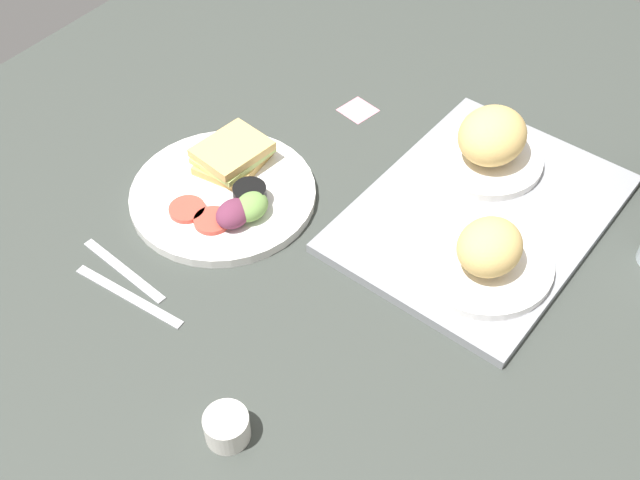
# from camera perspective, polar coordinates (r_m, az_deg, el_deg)

# --- Properties ---
(ground_plane) EXTENTS (1.90, 1.50, 0.03)m
(ground_plane) POSITION_cam_1_polar(r_m,az_deg,el_deg) (1.16, -0.63, -0.58)
(ground_plane) COLOR #383D38
(serving_tray) EXTENTS (0.47, 0.35, 0.02)m
(serving_tray) POSITION_cam_1_polar(r_m,az_deg,el_deg) (1.20, 11.94, 1.99)
(serving_tray) COLOR gray
(serving_tray) RESTS_ON ground_plane
(bread_plate_near) EXTENTS (0.19, 0.19, 0.10)m
(bread_plate_near) POSITION_cam_1_polar(r_m,az_deg,el_deg) (1.26, 12.55, 7.10)
(bread_plate_near) COLOR white
(bread_plate_near) RESTS_ON serving_tray
(bread_plate_far) EXTENTS (0.20, 0.20, 0.08)m
(bread_plate_far) POSITION_cam_1_polar(r_m,az_deg,el_deg) (1.10, 12.27, -1.00)
(bread_plate_far) COLOR white
(bread_plate_far) RESTS_ON serving_tray
(plate_with_salad) EXTENTS (0.29, 0.29, 0.05)m
(plate_with_salad) POSITION_cam_1_polar(r_m,az_deg,el_deg) (1.21, -6.94, 3.80)
(plate_with_salad) COLOR white
(plate_with_salad) RESTS_ON ground_plane
(espresso_cup) EXTENTS (0.06, 0.06, 0.04)m
(espresso_cup) POSITION_cam_1_polar(r_m,az_deg,el_deg) (0.95, -6.97, -13.70)
(espresso_cup) COLOR silver
(espresso_cup) RESTS_ON ground_plane
(fork) EXTENTS (0.03, 0.17, 0.01)m
(fork) POSITION_cam_1_polar(r_m,az_deg,el_deg) (1.15, -14.47, -2.17)
(fork) COLOR #B7B7BC
(fork) RESTS_ON ground_plane
(knife) EXTENTS (0.02, 0.19, 0.01)m
(knife) POSITION_cam_1_polar(r_m,az_deg,el_deg) (1.11, -14.12, -4.06)
(knife) COLOR #B7B7BC
(knife) RESTS_ON ground_plane
(sticky_note) EXTENTS (0.07, 0.07, 0.00)m
(sticky_note) POSITION_cam_1_polar(r_m,az_deg,el_deg) (1.38, 2.85, 9.67)
(sticky_note) COLOR pink
(sticky_note) RESTS_ON ground_plane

